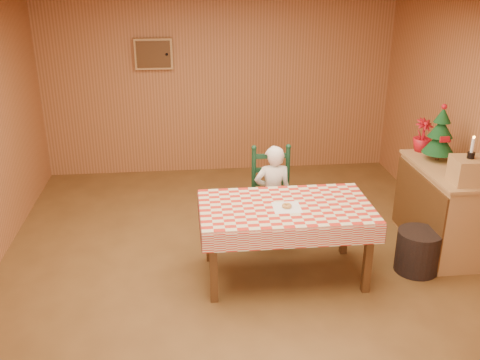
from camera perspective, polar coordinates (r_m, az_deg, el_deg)
name	(u,v)px	position (r m, az deg, el deg)	size (l,w,h in m)	color
ground	(242,275)	(5.47, 0.23, -10.06)	(6.00, 6.00, 0.00)	brown
cabin_walls	(236,84)	(5.26, -0.42, 10.23)	(5.10, 6.05, 2.65)	#A8683C
dining_table	(286,213)	(5.15, 4.88, -3.54)	(1.66, 0.96, 0.77)	#523116
ladder_chair	(272,197)	(5.93, 3.41, -1.86)	(0.44, 0.40, 1.08)	#10311C
seated_child	(273,195)	(5.85, 3.52, -1.56)	(0.41, 0.27, 1.12)	white
napkin	(287,207)	(5.07, 5.01, -2.93)	(0.26, 0.26, 0.00)	white
donut	(287,206)	(5.06, 5.02, -2.75)	(0.09, 0.09, 0.03)	#C38B46
shelf_unit	(440,208)	(6.14, 20.56, -2.82)	(0.54, 1.24, 0.93)	tan
crate	(468,170)	(5.61, 23.17, 0.94)	(0.30, 0.30, 0.25)	tan
christmas_tree	(440,135)	(6.10, 20.57, 4.52)	(0.34, 0.34, 0.62)	#523116
flower_arrangement	(423,135)	(6.36, 18.90, 4.54)	(0.21, 0.21, 0.37)	#AC0F1B
candle_set	(471,152)	(5.55, 23.46, 2.77)	(0.07, 0.07, 0.22)	black
storage_bin	(418,251)	(5.72, 18.42, -7.23)	(0.44, 0.44, 0.44)	black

